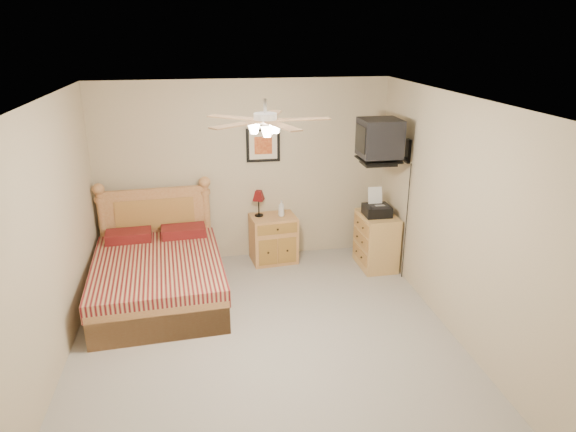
% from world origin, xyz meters
% --- Properties ---
extents(floor, '(4.50, 4.50, 0.00)m').
position_xyz_m(floor, '(0.00, 0.00, 0.00)').
color(floor, gray).
rests_on(floor, ground).
extents(ceiling, '(4.00, 4.50, 0.04)m').
position_xyz_m(ceiling, '(0.00, 0.00, 2.50)').
color(ceiling, white).
rests_on(ceiling, ground).
extents(wall_back, '(4.00, 0.04, 2.50)m').
position_xyz_m(wall_back, '(0.00, 2.25, 1.25)').
color(wall_back, tan).
rests_on(wall_back, ground).
extents(wall_front, '(4.00, 0.04, 2.50)m').
position_xyz_m(wall_front, '(0.00, -2.25, 1.25)').
color(wall_front, tan).
rests_on(wall_front, ground).
extents(wall_left, '(0.04, 4.50, 2.50)m').
position_xyz_m(wall_left, '(-2.00, 0.00, 1.25)').
color(wall_left, tan).
rests_on(wall_left, ground).
extents(wall_right, '(0.04, 4.50, 2.50)m').
position_xyz_m(wall_right, '(2.00, 0.00, 1.25)').
color(wall_right, tan).
rests_on(wall_right, ground).
extents(bed, '(1.59, 2.02, 1.25)m').
position_xyz_m(bed, '(-1.15, 1.12, 0.62)').
color(bed, '#A86638').
rests_on(bed, ground).
extents(nightstand, '(0.66, 0.52, 0.67)m').
position_xyz_m(nightstand, '(0.37, 2.00, 0.33)').
color(nightstand, '#BD7D3F').
rests_on(nightstand, ground).
extents(table_lamp, '(0.26, 0.26, 0.37)m').
position_xyz_m(table_lamp, '(0.18, 2.06, 0.85)').
color(table_lamp, '#520A0A').
rests_on(table_lamp, nightstand).
extents(lotion_bottle, '(0.10, 0.10, 0.23)m').
position_xyz_m(lotion_bottle, '(0.48, 2.00, 0.78)').
color(lotion_bottle, silver).
rests_on(lotion_bottle, nightstand).
extents(framed_picture, '(0.46, 0.04, 0.46)m').
position_xyz_m(framed_picture, '(0.27, 2.23, 1.62)').
color(framed_picture, black).
rests_on(framed_picture, wall_back).
extents(dresser, '(0.46, 0.65, 0.76)m').
position_xyz_m(dresser, '(1.73, 1.59, 0.38)').
color(dresser, '#B28549').
rests_on(dresser, ground).
extents(fax_machine, '(0.34, 0.36, 0.36)m').
position_xyz_m(fax_machine, '(1.70, 1.56, 0.94)').
color(fax_machine, black).
rests_on(fax_machine, dresser).
extents(magazine_lower, '(0.23, 0.31, 0.03)m').
position_xyz_m(magazine_lower, '(1.71, 1.81, 0.77)').
color(magazine_lower, beige).
rests_on(magazine_lower, dresser).
extents(magazine_upper, '(0.23, 0.29, 0.02)m').
position_xyz_m(magazine_upper, '(1.74, 1.84, 0.79)').
color(magazine_upper, gray).
rests_on(magazine_upper, magazine_lower).
extents(wall_tv, '(0.56, 0.46, 0.58)m').
position_xyz_m(wall_tv, '(1.75, 1.34, 1.81)').
color(wall_tv, black).
rests_on(wall_tv, wall_right).
extents(ceiling_fan, '(1.14, 1.14, 0.28)m').
position_xyz_m(ceiling_fan, '(0.00, -0.20, 2.36)').
color(ceiling_fan, white).
rests_on(ceiling_fan, ceiling).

